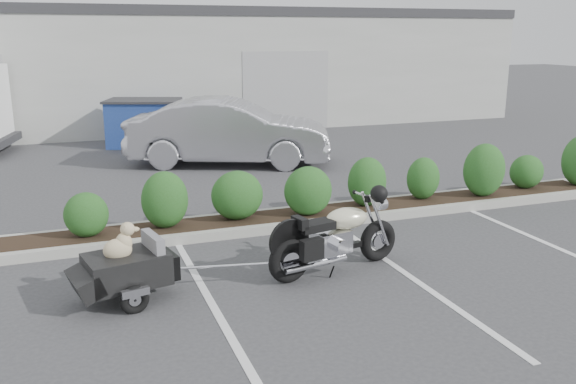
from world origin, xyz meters
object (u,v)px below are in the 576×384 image
object	(u,v)px
motorcycle	(336,238)
sedan	(229,132)
pet_trailer	(126,268)
dumpster	(144,122)

from	to	relation	value
motorcycle	sedan	distance (m)	7.37
motorcycle	pet_trailer	bearing A→B (deg)	167.80
motorcycle	dumpster	world-z (taller)	dumpster
pet_trailer	sedan	world-z (taller)	sedan
dumpster	motorcycle	bearing A→B (deg)	-64.03
dumpster	pet_trailer	bearing A→B (deg)	-78.91
motorcycle	pet_trailer	size ratio (longest dim) A/B	1.23
pet_trailer	sedan	distance (m)	8.03
dumpster	sedan	bearing A→B (deg)	-43.95
pet_trailer	sedan	bearing A→B (deg)	54.29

